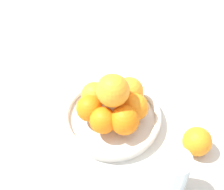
# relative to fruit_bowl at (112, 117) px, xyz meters

# --- Properties ---
(ground_plane) EXTENTS (4.00, 4.00, 0.00)m
(ground_plane) POSITION_rel_fruit_bowl_xyz_m (0.00, 0.00, -0.02)
(ground_plane) COLOR beige
(fruit_bowl) EXTENTS (0.26, 0.26, 0.04)m
(fruit_bowl) POSITION_rel_fruit_bowl_xyz_m (0.00, 0.00, 0.00)
(fruit_bowl) COLOR silver
(fruit_bowl) RESTS_ON ground_plane
(orange_pile) EXTENTS (0.18, 0.18, 0.14)m
(orange_pile) POSITION_rel_fruit_bowl_xyz_m (0.00, 0.00, 0.07)
(orange_pile) COLOR orange
(orange_pile) RESTS_ON fruit_bowl
(stray_orange) EXTENTS (0.07, 0.07, 0.07)m
(stray_orange) POSITION_rel_fruit_bowl_xyz_m (0.23, -0.00, 0.02)
(stray_orange) COLOR orange
(stray_orange) RESTS_ON ground_plane
(drinking_glass) EXTENTS (0.07, 0.07, 0.12)m
(drinking_glass) POSITION_rel_fruit_bowl_xyz_m (0.20, -0.12, 0.04)
(drinking_glass) COLOR silver
(drinking_glass) RESTS_ON ground_plane
(napkin_folded) EXTENTS (0.14, 0.14, 0.01)m
(napkin_folded) POSITION_rel_fruit_bowl_xyz_m (0.08, 0.27, -0.02)
(napkin_folded) COLOR beige
(napkin_folded) RESTS_ON ground_plane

